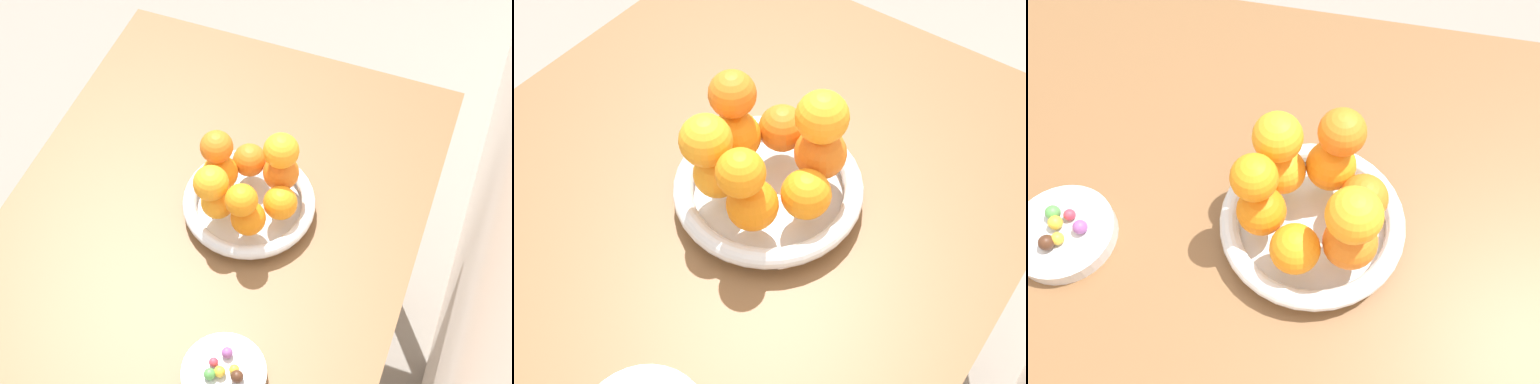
% 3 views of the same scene
% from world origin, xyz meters
% --- Properties ---
extents(dining_table, '(1.10, 0.76, 0.74)m').
position_xyz_m(dining_table, '(0.00, 0.00, 0.65)').
color(dining_table, brown).
rests_on(dining_table, ground_plane).
extents(fruit_bowl, '(0.25, 0.25, 0.04)m').
position_xyz_m(fruit_bowl, '(-0.11, 0.06, 0.76)').
color(fruit_bowl, silver).
rests_on(fruit_bowl, dining_table).
extents(orange_0, '(0.07, 0.07, 0.07)m').
position_xyz_m(orange_0, '(-0.16, 0.10, 0.81)').
color(orange_0, orange).
rests_on(orange_0, fruit_bowl).
extents(orange_1, '(0.06, 0.06, 0.06)m').
position_xyz_m(orange_1, '(-0.17, 0.04, 0.81)').
color(orange_1, orange).
rests_on(orange_1, fruit_bowl).
extents(orange_2, '(0.07, 0.07, 0.07)m').
position_xyz_m(orange_2, '(-0.12, -0.00, 0.81)').
color(orange_2, orange).
rests_on(orange_2, fruit_bowl).
extents(orange_3, '(0.06, 0.06, 0.06)m').
position_xyz_m(orange_3, '(-0.06, 0.02, 0.81)').
color(orange_3, orange).
rests_on(orange_3, fruit_bowl).
extents(orange_4, '(0.06, 0.06, 0.06)m').
position_xyz_m(orange_4, '(-0.05, 0.08, 0.81)').
color(orange_4, orange).
rests_on(orange_4, fruit_bowl).
extents(orange_5, '(0.06, 0.06, 0.06)m').
position_xyz_m(orange_5, '(-0.10, 0.13, 0.81)').
color(orange_5, orange).
rests_on(orange_5, fruit_bowl).
extents(orange_6, '(0.06, 0.06, 0.06)m').
position_xyz_m(orange_6, '(-0.13, -0.01, 0.88)').
color(orange_6, orange).
rests_on(orange_6, orange_2).
extents(orange_7, '(0.07, 0.07, 0.07)m').
position_xyz_m(orange_7, '(-0.16, 0.10, 0.88)').
color(orange_7, orange).
rests_on(orange_7, orange_0).
extents(orange_8, '(0.06, 0.06, 0.06)m').
position_xyz_m(orange_8, '(-0.04, 0.07, 0.87)').
color(orange_8, orange).
rests_on(orange_8, orange_4).
extents(orange_9, '(0.06, 0.06, 0.06)m').
position_xyz_m(orange_9, '(-0.05, 0.01, 0.87)').
color(orange_9, orange).
rests_on(orange_9, orange_3).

